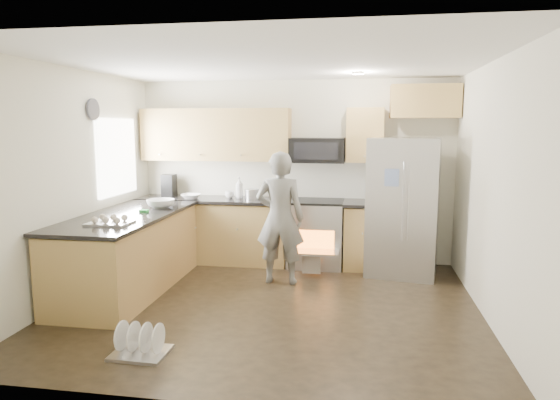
% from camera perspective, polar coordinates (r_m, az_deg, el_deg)
% --- Properties ---
extents(ground, '(4.50, 4.50, 0.00)m').
position_cam_1_polar(ground, '(5.60, -1.26, -11.96)').
color(ground, black).
rests_on(ground, ground).
extents(room_shell, '(4.54, 4.04, 2.62)m').
position_cam_1_polar(room_shell, '(5.28, -1.68, 5.43)').
color(room_shell, silver).
rests_on(room_shell, ground).
extents(back_cabinet_run, '(4.45, 0.64, 2.50)m').
position_cam_1_polar(back_cabinet_run, '(7.14, -3.32, 0.48)').
color(back_cabinet_run, '#A17640').
rests_on(back_cabinet_run, ground).
extents(peninsula, '(0.96, 2.36, 1.03)m').
position_cam_1_polar(peninsula, '(6.23, -16.92, -5.74)').
color(peninsula, '#A17640').
rests_on(peninsula, ground).
extents(stove_range, '(0.76, 0.97, 1.79)m').
position_cam_1_polar(stove_range, '(6.99, 4.10, -2.09)').
color(stove_range, '#B7B7BC').
rests_on(stove_range, ground).
extents(refrigerator, '(0.99, 0.83, 1.80)m').
position_cam_1_polar(refrigerator, '(6.71, 13.87, -0.81)').
color(refrigerator, '#B7B7BC').
rests_on(refrigerator, ground).
extents(person, '(0.60, 0.40, 1.65)m').
position_cam_1_polar(person, '(6.17, 0.00, -2.07)').
color(person, gray).
rests_on(person, ground).
extents(dish_rack, '(0.47, 0.38, 0.29)m').
position_cam_1_polar(dish_rack, '(4.63, -15.67, -15.76)').
color(dish_rack, '#B7B7BC').
rests_on(dish_rack, ground).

